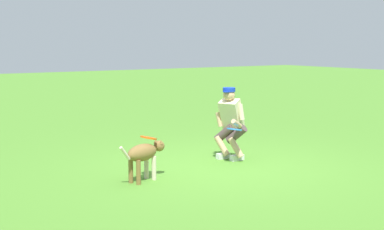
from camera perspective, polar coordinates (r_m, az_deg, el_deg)
ground_plane at (r=9.09m, az=3.37°, el=-5.54°), size 60.00×60.00×0.00m
person at (r=9.57m, az=4.09°, el=-0.63°), size 0.51×0.70×1.29m
dog at (r=8.15m, az=-5.04°, el=-4.13°), size 0.96×0.43×0.61m
frisbee_flying at (r=8.23m, az=-4.63°, el=-2.41°), size 0.30×0.30×0.09m
frisbee_held at (r=9.20m, az=4.51°, el=-1.51°), size 0.36×0.36×0.09m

